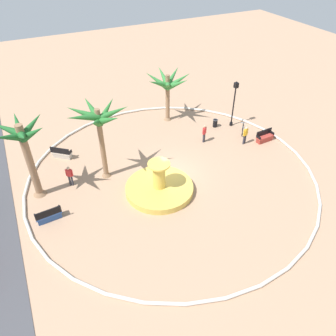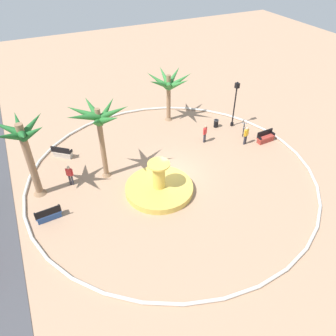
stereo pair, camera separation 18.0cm
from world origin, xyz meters
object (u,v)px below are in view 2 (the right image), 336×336
Objects in this scene: bench_west at (265,138)px; lamppost at (235,101)px; bicycle_red_frame at (244,129)px; person_cyclist_helmet at (246,135)px; bench_east at (49,215)px; fountain at (159,187)px; bench_north at (63,153)px; person_pedestrian_stroll at (70,174)px; palm_tree_by_curb at (169,84)px; trash_bin at (216,123)px; palm_tree_mid_plaza at (24,143)px; palm_tree_near_fountain at (98,121)px; person_cyclist_photo at (205,133)px.

bench_west is 4.16m from lamppost.
person_cyclist_helmet is at bearing 148.27° from bicycle_red_frame.
bench_east reaches higher than bicycle_red_frame.
fountain reaches higher than bicycle_red_frame.
bench_north is 0.96× the size of person_pedestrian_stroll.
lamppost is at bearing -61.11° from fountain.
bench_west is at bearing -140.28° from palm_tree_by_curb.
trash_bin is (-3.05, -3.26, -3.12)m from palm_tree_by_curb.
palm_tree_mid_plaza is 16.77m from person_cyclist_helmet.
palm_tree_near_fountain is 0.99× the size of palm_tree_mid_plaza.
bench_east is at bearing 85.74° from fountain.
trash_bin is 13.77m from person_pedestrian_stroll.
person_pedestrian_stroll reaches higher than person_cyclist_helmet.
palm_tree_mid_plaza reaches higher than bench_west.
fountain is 10.84m from bench_west.
fountain is at bearing -94.26° from bench_east.
fountain is 9.06m from palm_tree_mid_plaza.
person_pedestrian_stroll is at bearing 58.18° from fountain.
bench_east is at bearing 120.92° from palm_tree_near_fountain.
trash_bin is at bearing -77.22° from palm_tree_near_fountain.
bicycle_red_frame is 0.85× the size of person_pedestrian_stroll.
palm_tree_by_curb is 6.31× the size of trash_bin.
fountain is 6.03m from palm_tree_near_fountain.
lamppost is at bearing -96.38° from bench_north.
bench_north is at bearing -1.63° from person_pedestrian_stroll.
palm_tree_by_curb is 3.36× the size of bicycle_red_frame.
bicycle_red_frame is (-3.16, -15.06, 0.04)m from bench_north.
person_cyclist_helmet is at bearing 165.90° from lamppost.
bench_north is at bearing 83.62° from lamppost.
trash_bin is 0.46× the size of person_cyclist_photo.
bench_west is at bearing -79.90° from fountain.
person_cyclist_photo reaches higher than bench_north.
bicycle_red_frame is at bearing -88.06° from person_pedestrian_stroll.
person_cyclist_helmet is (-0.93, -11.72, -3.65)m from palm_tree_near_fountain.
bench_east is 16.40m from trash_bin.
palm_tree_by_curb is at bearing 44.45° from bicycle_red_frame.
bicycle_red_frame is (-1.49, -0.17, -2.10)m from lamppost.
palm_tree_mid_plaza is 3.59× the size of person_cyclist_photo.
palm_tree_near_fountain is at bearing -90.44° from palm_tree_mid_plaza.
bench_east is 3.47m from person_pedestrian_stroll.
bench_east and bench_north have the same top height.
person_pedestrian_stroll reaches higher than person_cyclist_photo.
person_cyclist_photo reaches higher than bench_east.
person_pedestrian_stroll is at bearing 91.94° from bicycle_red_frame.
person_cyclist_photo is at bearing -86.74° from palm_tree_mid_plaza.
person_cyclist_photo is (-2.92, -11.24, 0.55)m from bench_north.
palm_tree_by_curb is 7.65m from bicycle_red_frame.
person_cyclist_photo is at bearing -86.20° from person_pedestrian_stroll.
palm_tree_mid_plaza is 1.35× the size of lamppost.
person_cyclist_photo reaches higher than bicycle_red_frame.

